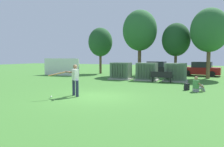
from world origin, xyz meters
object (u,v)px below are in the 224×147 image
object	(u,v)px
transformer_mid_west	(147,72)
seated_spectator	(197,86)
park_bench	(161,76)
transformer_mid_east	(176,73)
backpack	(187,87)
parked_car_left_of_center	(201,69)
parked_car_leftmost	(156,68)
transformer_west	(121,71)
batter	(74,79)
sports_ball	(51,97)

from	to	relation	value
transformer_mid_west	seated_spectator	world-z (taller)	transformer_mid_west
transformer_mid_west	park_bench	distance (m)	1.92
transformer_mid_east	seated_spectator	world-z (taller)	transformer_mid_east
transformer_mid_west	transformer_mid_east	distance (m)	2.56
backpack	parked_car_left_of_center	size ratio (longest dim) A/B	0.10
park_bench	parked_car_leftmost	bearing A→B (deg)	103.91
seated_spectator	backpack	size ratio (longest dim) A/B	2.19
transformer_mid_west	transformer_mid_east	bearing A→B (deg)	0.61
transformer_mid_east	seated_spectator	xyz separation A→B (m)	(1.80, -5.20, -0.41)
transformer_mid_east	parked_car_leftmost	distance (m)	7.51
transformer_west	seated_spectator	xyz separation A→B (m)	(6.92, -5.19, -0.41)
park_bench	seated_spectator	bearing A→B (deg)	-54.52
transformer_mid_east	parked_car_left_of_center	bearing A→B (deg)	73.17
transformer_mid_east	batter	bearing A→B (deg)	-115.34
transformer_west	sports_ball	xyz separation A→B (m)	(-0.24, -10.25, -0.74)
transformer_west	backpack	xyz separation A→B (m)	(6.28, -4.78, -0.57)
transformer_west	backpack	distance (m)	7.91
park_bench	parked_car_leftmost	xyz separation A→B (m)	(-1.99, 8.05, 0.22)
sports_ball	backpack	distance (m)	8.51
park_bench	seated_spectator	world-z (taller)	seated_spectator
sports_ball	parked_car_leftmost	xyz separation A→B (m)	(2.31, 17.12, 0.71)
transformer_mid_west	sports_ball	xyz separation A→B (m)	(-2.80, -10.23, -0.74)
parked_car_left_of_center	batter	bearing A→B (deg)	-111.82
sports_ball	parked_car_left_of_center	size ratio (longest dim) A/B	0.02
transformer_west	transformer_mid_west	distance (m)	2.55
sports_ball	seated_spectator	bearing A→B (deg)	35.24
park_bench	transformer_mid_west	bearing A→B (deg)	142.42
transformer_mid_east	batter	xyz separation A→B (m)	(-4.45, -9.40, 0.19)
transformer_mid_west	sports_ball	size ratio (longest dim) A/B	23.33
transformer_mid_east	sports_ball	size ratio (longest dim) A/B	23.33
seated_spectator	parked_car_left_of_center	xyz separation A→B (m)	(0.32, 12.22, 0.38)
transformer_mid_west	seated_spectator	size ratio (longest dim) A/B	2.18
parked_car_leftmost	transformer_west	bearing A→B (deg)	-106.74
transformer_west	batter	xyz separation A→B (m)	(0.66, -9.39, 0.19)
transformer_mid_west	seated_spectator	distance (m)	6.78
backpack	parked_car_left_of_center	xyz separation A→B (m)	(0.96, 11.81, 0.54)
transformer_mid_west	sports_ball	bearing A→B (deg)	-105.29
transformer_west	parked_car_left_of_center	xyz separation A→B (m)	(7.24, 7.03, -0.04)
sports_ball	park_bench	bearing A→B (deg)	64.62
sports_ball	transformer_mid_east	bearing A→B (deg)	62.42
sports_ball	backpack	size ratio (longest dim) A/B	0.20
transformer_mid_west	park_bench	world-z (taller)	transformer_mid_west
backpack	transformer_mid_east	bearing A→B (deg)	103.64
transformer_mid_west	parked_car_left_of_center	distance (m)	8.46
transformer_west	parked_car_left_of_center	size ratio (longest dim) A/B	0.48
transformer_mid_west	seated_spectator	xyz separation A→B (m)	(4.37, -5.17, -0.41)
park_bench	sports_ball	distance (m)	10.05
backpack	parked_car_left_of_center	world-z (taller)	parked_car_left_of_center
batter	parked_car_left_of_center	bearing A→B (deg)	68.18
transformer_west	parked_car_leftmost	bearing A→B (deg)	73.26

